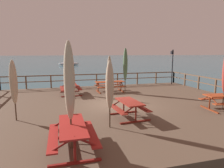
# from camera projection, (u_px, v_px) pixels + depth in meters

# --- Properties ---
(ground_plane) EXTENTS (600.00, 600.00, 0.00)m
(ground_plane) POSITION_uv_depth(u_px,v_px,m) (116.00, 115.00, 11.26)
(ground_plane) COLOR #2D5B6B
(wooden_deck) EXTENTS (15.61, 12.77, 0.70)m
(wooden_deck) POSITION_uv_depth(u_px,v_px,m) (116.00, 110.00, 11.20)
(wooden_deck) COLOR brown
(wooden_deck) RESTS_ON ground
(railing_waterside_far) EXTENTS (15.41, 0.10, 1.09)m
(railing_waterside_far) POSITION_uv_depth(u_px,v_px,m) (97.00, 78.00, 16.98)
(railing_waterside_far) COLOR brown
(railing_waterside_far) RESTS_ON wooden_deck
(picnic_table_mid_right) EXTENTS (1.47, 2.04, 0.78)m
(picnic_table_mid_right) POSITION_uv_depth(u_px,v_px,m) (71.00, 86.00, 13.66)
(picnic_table_mid_right) COLOR maroon
(picnic_table_mid_right) RESTS_ON wooden_deck
(picnic_table_mid_centre) EXTENTS (1.52, 1.77, 0.78)m
(picnic_table_mid_centre) POSITION_uv_depth(u_px,v_px,m) (129.00, 106.00, 8.67)
(picnic_table_mid_centre) COLOR maroon
(picnic_table_mid_centre) RESTS_ON wooden_deck
(picnic_table_back_right) EXTENTS (1.41, 2.08, 0.78)m
(picnic_table_back_right) POSITION_uv_depth(u_px,v_px,m) (73.00, 131.00, 5.82)
(picnic_table_back_right) COLOR maroon
(picnic_table_back_right) RESTS_ON wooden_deck
(picnic_table_back_left) EXTENTS (1.86, 1.56, 0.78)m
(picnic_table_back_left) POSITION_uv_depth(u_px,v_px,m) (222.00, 99.00, 9.97)
(picnic_table_back_left) COLOR #993819
(picnic_table_back_left) RESTS_ON wooden_deck
(picnic_table_front_left) EXTENTS (2.18, 1.45, 0.78)m
(picnic_table_front_left) POSITION_uv_depth(u_px,v_px,m) (110.00, 84.00, 14.62)
(picnic_table_front_left) COLOR #993819
(picnic_table_front_left) RESTS_ON wooden_deck
(patio_umbrella_tall_mid_left) EXTENTS (0.32, 0.32, 3.16)m
(patio_umbrella_tall_mid_left) POSITION_uv_depth(u_px,v_px,m) (71.00, 66.00, 13.53)
(patio_umbrella_tall_mid_left) COLOR #4C3828
(patio_umbrella_tall_mid_left) RESTS_ON wooden_deck
(patio_umbrella_short_mid) EXTENTS (0.32, 0.32, 3.25)m
(patio_umbrella_short_mid) POSITION_uv_depth(u_px,v_px,m) (125.00, 65.00, 13.92)
(patio_umbrella_short_mid) COLOR #4C3828
(patio_umbrella_short_mid) RESTS_ON wooden_deck
(patio_umbrella_short_front) EXTENTS (0.32, 0.32, 3.24)m
(patio_umbrella_short_front) POSITION_uv_depth(u_px,v_px,m) (69.00, 82.00, 5.61)
(patio_umbrella_short_front) COLOR #4C3828
(patio_umbrella_short_front) RESTS_ON wooden_deck
(patio_umbrella_short_back) EXTENTS (0.32, 0.32, 2.69)m
(patio_umbrella_short_back) POSITION_uv_depth(u_px,v_px,m) (109.00, 69.00, 14.45)
(patio_umbrella_short_back) COLOR #4C3828
(patio_umbrella_short_back) RESTS_ON wooden_deck
(patio_umbrella_tall_mid_right) EXTENTS (0.32, 0.32, 2.62)m
(patio_umbrella_tall_mid_right) POSITION_uv_depth(u_px,v_px,m) (13.00, 82.00, 8.14)
(patio_umbrella_tall_mid_right) COLOR #4C3828
(patio_umbrella_tall_mid_right) RESTS_ON wooden_deck
(patio_umbrella_tall_back_left) EXTENTS (0.32, 0.32, 2.61)m
(patio_umbrella_tall_back_left) POSITION_uv_depth(u_px,v_px,m) (110.00, 86.00, 7.35)
(patio_umbrella_tall_back_left) COLOR #4C3828
(patio_umbrella_tall_back_left) RESTS_ON wooden_deck
(lamp_post_hooked) EXTENTS (0.50, 0.56, 3.20)m
(lamp_post_hooked) POSITION_uv_depth(u_px,v_px,m) (172.00, 61.00, 17.87)
(lamp_post_hooked) COLOR black
(lamp_post_hooked) RESTS_ON wooden_deck
(sailboat_distant) EXTENTS (6.12, 2.16, 7.72)m
(sailboat_distant) POSITION_uv_depth(u_px,v_px,m) (69.00, 64.00, 57.65)
(sailboat_distant) COLOR silver
(sailboat_distant) RESTS_ON ground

